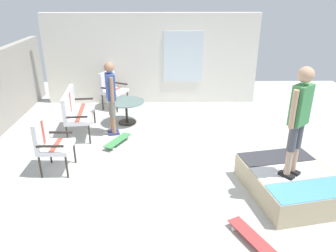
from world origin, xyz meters
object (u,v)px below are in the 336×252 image
skate_ramp (292,182)px  patio_chair_near_house (111,86)px  patio_bench (75,109)px  skateboard_by_bench (118,141)px  patio_table (126,108)px  patio_chair_by_wall (49,140)px  person_skater (299,115)px  skateboard_spare (251,236)px  person_watching (111,93)px

skate_ramp → patio_chair_near_house: size_ratio=2.06×
patio_bench → skateboard_by_bench: bearing=-120.2°
patio_table → patio_chair_by_wall: bearing=153.2°
patio_table → person_skater: person_skater is taller
skate_ramp → skateboard_spare: (-1.10, 0.93, -0.13)m
patio_chair_by_wall → skateboard_by_bench: bearing=-45.2°
person_watching → skateboard_by_bench: bearing=-163.6°
patio_chair_by_wall → patio_table: 2.55m
patio_chair_by_wall → skateboard_spare: 3.80m
patio_chair_by_wall → patio_table: bearing=-26.8°
skate_ramp → person_skater: (-0.10, 0.11, 1.23)m
skate_ramp → patio_chair_near_house: bearing=39.9°
patio_chair_by_wall → skateboard_spare: patio_chair_by_wall is taller
skateboard_spare → person_watching: bearing=33.3°
person_skater → skateboard_by_bench: person_skater is taller
patio_bench → skateboard_spare: bearing=-138.3°
patio_chair_by_wall → person_watching: 1.91m
patio_table → person_skater: bearing=-137.6°
patio_bench → patio_chair_by_wall: bearing=178.0°
patio_chair_near_house → person_skater: person_skater is taller
patio_chair_near_house → patio_bench: bearing=162.6°
skate_ramp → person_skater: bearing=130.6°
patio_bench → person_skater: size_ratio=0.75×
person_skater → skate_ramp: bearing=-49.4°
patio_chair_near_house → skateboard_spare: patio_chair_near_house is taller
patio_chair_near_house → person_watching: bearing=-171.0°
person_skater → skateboard_spare: person_skater is taller
patio_bench → person_skater: bearing=-122.7°
skate_ramp → patio_chair_near_house: (4.25, 3.55, 0.40)m
patio_table → patio_chair_near_house: bearing=24.7°
person_skater → skateboard_by_bench: (1.97, 2.98, -1.35)m
patio_table → skateboard_spare: (-4.18, -2.09, -0.32)m
skate_ramp → patio_table: (3.09, 3.02, 0.19)m
person_skater → patio_chair_by_wall: bearing=77.3°
person_watching → skateboard_by_bench: size_ratio=2.09×
patio_table → skate_ramp: bearing=-135.7°
patio_bench → skate_ramp: bearing=-121.0°
patio_bench → skateboard_spare: 4.81m
skateboard_spare → person_skater: bearing=-39.1°
patio_chair_by_wall → skateboard_by_bench: size_ratio=1.27×
patio_table → person_skater: 4.43m
patio_table → patio_bench: bearing=119.6°
patio_table → skateboard_by_bench: bearing=176.2°
person_watching → person_skater: (-2.55, -3.16, 0.46)m
patio_bench → patio_chair_near_house: (1.78, -0.56, -0.00)m
patio_bench → patio_table: 1.27m
skateboard_spare → skate_ramp: bearing=-40.2°
patio_chair_near_house → person_skater: bearing=-141.6°
patio_chair_by_wall → patio_table: (2.27, -1.15, -0.21)m
skate_ramp → patio_chair_by_wall: patio_chair_by_wall is taller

